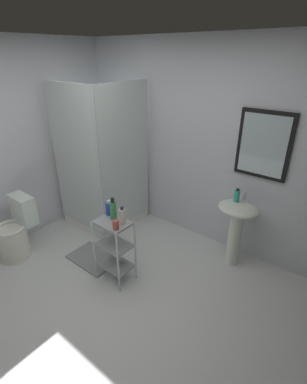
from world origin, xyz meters
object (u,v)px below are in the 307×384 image
Objects in this scene: shower_stall at (105,195)px; rinse_cup at (116,225)px; body_wash_bottle_green at (113,210)px; toilet at (15,233)px; storage_cart at (114,246)px; bath_mat at (93,258)px; hand_soap_bottle at (237,196)px; lotion_bottle_white at (122,216)px; pedestal_sink at (237,222)px; shampoo_bottle_blue at (109,208)px.

shower_stall is 1.38m from rinse_cup.
shower_stall is 8.21× the size of body_wash_bottle_green.
rinse_cup is (1.38, 0.40, 0.47)m from toilet.
bath_mat is (-0.46, 0.05, -0.43)m from storage_cart.
lotion_bottle_white is (-0.75, -1.04, -0.05)m from hand_soap_bottle.
bath_mat is at bearing -141.64° from hand_soap_bottle.
shower_stall is 3.33× the size of bath_mat.
hand_soap_bottle is 1.36m from body_wash_bottle_green.
pedestal_sink is at bearing 49.36° from storage_cart.
toilet is at bearing -144.89° from pedestal_sink.
rinse_cup reaches higher than toilet.
toilet is 2.68m from hand_soap_bottle.
shampoo_bottle_blue is (-0.99, -1.00, -0.06)m from hand_soap_bottle.
shower_stall reaches higher than bath_mat.
hand_soap_bottle reaches higher than storage_cart.
shampoo_bottle_blue is (1.12, 0.55, 0.50)m from toilet.
storage_cart is 3.82× the size of lotion_bottle_white.
rinse_cup is at bearing -11.29° from bath_mat.
storage_cart is 0.41m from shampoo_bottle_blue.
rinse_cup is (-0.78, -1.12, 0.21)m from pedestal_sink.
shower_stall is 1.10m from shampoo_bottle_blue.
storage_cart is 1.45m from hand_soap_bottle.
shower_stall reaches higher than storage_cart.
shampoo_bottle_blue is (-0.11, 0.04, -0.03)m from body_wash_bottle_green.
pedestal_sink is 1.79m from bath_mat.
pedestal_sink is 4.76× the size of shampoo_bottle_blue.
bath_mat is (-1.31, -1.04, -0.87)m from hand_soap_bottle.
body_wash_bottle_green is 2.52× the size of rinse_cup.
hand_soap_bottle reaches higher than lotion_bottle_white.
storage_cart is at bearing -56.78° from body_wash_bottle_green.
shampoo_bottle_blue is (0.81, -0.66, 0.35)m from shower_stall.
storage_cart is 0.41m from body_wash_bottle_green.
shower_stall is 2.63× the size of toilet.
shower_stall is 11.76× the size of shampoo_bottle_blue.
rinse_cup is at bearing -124.90° from pedestal_sink.
bath_mat is (-0.58, 0.12, -0.78)m from rinse_cup.
rinse_cup is at bearing -79.44° from lotion_bottle_white.
hand_soap_bottle reaches higher than toilet.
hand_soap_bottle is 1.28m from lotion_bottle_white.
shower_stall is 10.31× the size of lotion_bottle_white.
toilet is at bearing -153.86° from shampoo_bottle_blue.
bath_mat is (-0.32, -0.04, -0.81)m from shampoo_bottle_blue.
body_wash_bottle_green is 0.12m from shampoo_bottle_blue.
body_wash_bottle_green reaches higher than rinse_cup.
body_wash_bottle_green is at bearing 22.70° from toilet.
lotion_bottle_white is at bearing -0.14° from body_wash_bottle_green.
body_wash_bottle_green is 0.41× the size of bath_mat.
lotion_bottle_white is 0.32× the size of bath_mat.
rinse_cup reaches higher than pedestal_sink.
storage_cart is (-0.90, -1.05, -0.14)m from pedestal_sink.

